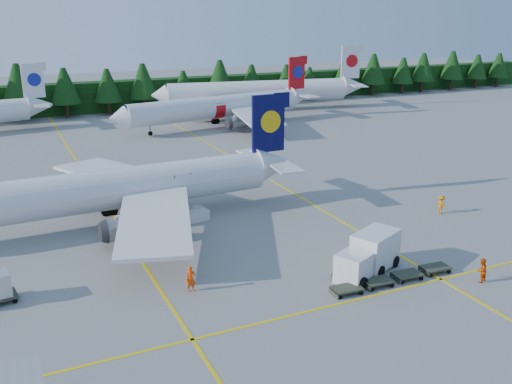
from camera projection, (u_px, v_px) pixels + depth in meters
name	position (u px, v px, depth m)	size (l,w,h in m)	color
ground	(332.00, 263.00, 46.42)	(320.00, 320.00, 0.00)	gray
taxi_stripe_a	(110.00, 212.00, 58.12)	(0.25, 120.00, 0.01)	yellow
taxi_stripe_b	(284.00, 188.00, 66.11)	(0.25, 120.00, 0.01)	yellow
taxi_stripe_cross	(376.00, 295.00, 41.23)	(80.00, 0.25, 0.01)	yellow
treeline_hedge	(118.00, 96.00, 116.41)	(220.00, 4.00, 6.00)	black
airliner_navy	(91.00, 193.00, 53.08)	(39.21, 32.25, 11.40)	silver
airliner_red	(212.00, 108.00, 99.17)	(38.78, 31.65, 11.35)	silver
airliner_far_right	(252.00, 91.00, 115.54)	(43.43, 10.87, 12.70)	silver
airstairs	(186.00, 213.00, 55.72)	(4.24, 5.76, 3.54)	silver
service_truck	(368.00, 255.00, 44.24)	(6.74, 4.76, 3.07)	white
dolly_train	(393.00, 277.00, 43.02)	(10.56, 1.56, 0.13)	#363B2B
crew_a	(191.00, 279.00, 41.50)	(0.71, 0.47, 1.96)	#FB4005
crew_b	(481.00, 270.00, 42.93)	(0.93, 0.72, 1.91)	#DA3F04
crew_c	(441.00, 204.00, 57.53)	(0.78, 0.53, 1.89)	orange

